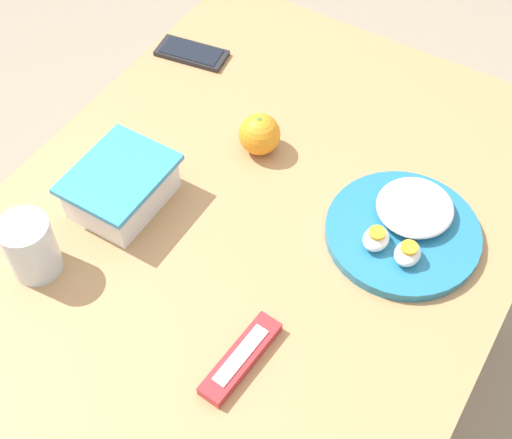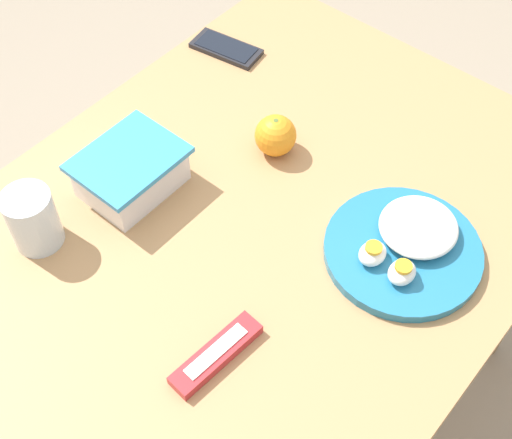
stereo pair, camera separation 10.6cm
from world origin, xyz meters
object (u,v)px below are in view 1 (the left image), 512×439
object	(u,v)px
food_container	(122,189)
rice_plate	(406,226)
candy_bar	(241,358)
drinking_glass	(30,247)
cell_phone	(192,53)
orange_fruit	(260,134)

from	to	relation	value
food_container	rice_plate	distance (m)	0.47
rice_plate	candy_bar	distance (m)	0.35
candy_bar	drinking_glass	world-z (taller)	drinking_glass
cell_phone	drinking_glass	distance (m)	0.56
orange_fruit	drinking_glass	world-z (taller)	drinking_glass
food_container	candy_bar	bearing A→B (deg)	-114.41
food_container	orange_fruit	world-z (taller)	food_container
candy_bar	orange_fruit	bearing A→B (deg)	27.71
candy_bar	cell_phone	bearing A→B (deg)	40.57
food_container	drinking_glass	xyz separation A→B (m)	(-0.18, 0.04, 0.02)
orange_fruit	drinking_glass	xyz separation A→B (m)	(-0.40, 0.17, 0.02)
food_container	cell_phone	xyz separation A→B (m)	(0.37, 0.12, -0.03)
food_container	candy_bar	size ratio (longest dim) A/B	1.11
rice_plate	drinking_glass	world-z (taller)	drinking_glass
rice_plate	cell_phone	size ratio (longest dim) A/B	1.68
orange_fruit	cell_phone	bearing A→B (deg)	59.21
rice_plate	candy_bar	xyz separation A→B (m)	(-0.33, 0.10, -0.01)
orange_fruit	rice_plate	xyz separation A→B (m)	(-0.04, -0.30, -0.02)
food_container	drinking_glass	bearing A→B (deg)	168.65
cell_phone	drinking_glass	world-z (taller)	drinking_glass
orange_fruit	candy_bar	bearing A→B (deg)	-152.29
food_container	candy_bar	world-z (taller)	food_container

